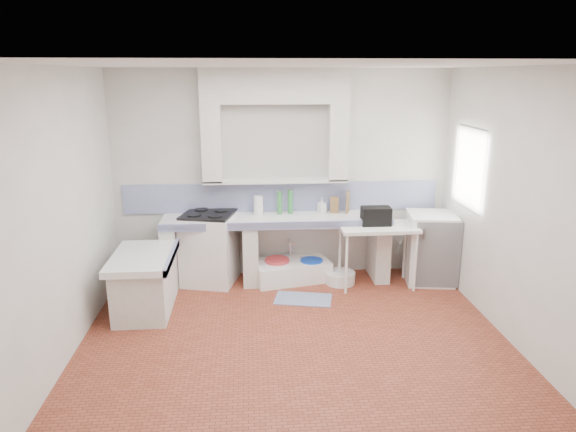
{
  "coord_description": "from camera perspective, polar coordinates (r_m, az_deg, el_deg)",
  "views": [
    {
      "loc": [
        -0.45,
        -4.86,
        2.72
      ],
      "look_at": [
        0.0,
        1.0,
        1.1
      ],
      "focal_mm": 32.2,
      "sensor_mm": 36.0,
      "label": 1
    }
  ],
  "objects": [
    {
      "name": "wall_front",
      "position": [
        3.18,
        4.24,
        -9.14
      ],
      "size": [
        4.5,
        0.0,
        4.5
      ],
      "primitive_type": "plane",
      "rotation": [
        -1.57,
        0.0,
        0.0
      ],
      "color": "silver",
      "rests_on": "ground"
    },
    {
      "name": "side_table",
      "position": [
        6.9,
        9.77,
        -4.35
      ],
      "size": [
        1.0,
        0.56,
        0.04
      ],
      "primitive_type": "cube",
      "rotation": [
        0.0,
        0.0,
        0.01
      ],
      "color": "white",
      "rests_on": "ground"
    },
    {
      "name": "soap_bottle",
      "position": [
        6.99,
        3.75,
        1.17
      ],
      "size": [
        0.12,
        0.13,
        0.21
      ],
      "primitive_type": "imported",
      "rotation": [
        0.0,
        0.0,
        0.42
      ],
      "color": "white",
      "rests_on": "counter_slab"
    },
    {
      "name": "water_bottle_a",
      "position": [
        7.2,
        -0.23,
        -5.48
      ],
      "size": [
        0.09,
        0.09,
        0.31
      ],
      "primitive_type": "cylinder",
      "rotation": [
        0.0,
        0.0,
        -0.17
      ],
      "color": "silver",
      "rests_on": "ground"
    },
    {
      "name": "counter_lip",
      "position": [
        6.56,
        -1.16,
        -1.07
      ],
      "size": [
        3.0,
        0.04,
        0.1
      ],
      "primitive_type": "cube",
      "color": "navy",
      "rests_on": "ground"
    },
    {
      "name": "peninsula_base",
      "position": [
        6.37,
        -15.5,
        -7.43
      ],
      "size": [
        0.6,
        1.0,
        0.62
      ],
      "primitive_type": "cube",
      "color": "silver",
      "rests_on": "ground"
    },
    {
      "name": "peninsula_lip",
      "position": [
        6.18,
        -12.73,
        -4.44
      ],
      "size": [
        0.04,
        1.1,
        0.1
      ],
      "primitive_type": "cube",
      "color": "navy",
      "rests_on": "ground"
    },
    {
      "name": "bucket_red",
      "position": [
        7.05,
        -1.2,
        -5.94
      ],
      "size": [
        0.39,
        0.39,
        0.31
      ],
      "primitive_type": "cylinder",
      "rotation": [
        0.0,
        0.0,
        0.18
      ],
      "color": "red",
      "rests_on": "ground"
    },
    {
      "name": "counter_pier_right",
      "position": [
        7.17,
        9.99,
        -3.62
      ],
      "size": [
        0.2,
        0.55,
        0.82
      ],
      "primitive_type": "cube",
      "color": "silver",
      "rests_on": "ground"
    },
    {
      "name": "ceiling",
      "position": [
        4.88,
        0.95,
        16.35
      ],
      "size": [
        4.5,
        4.5,
        0.0
      ],
      "primitive_type": "plane",
      "rotation": [
        3.14,
        0.0,
        0.0
      ],
      "color": "silver",
      "rests_on": "ground"
    },
    {
      "name": "counter_pier_left",
      "position": [
        7.03,
        -12.77,
        -4.17
      ],
      "size": [
        0.2,
        0.55,
        0.82
      ],
      "primitive_type": "cube",
      "color": "silver",
      "rests_on": "ground"
    },
    {
      "name": "wall_right",
      "position": [
        5.72,
        23.96,
        0.71
      ],
      "size": [
        0.0,
        4.5,
        4.5
      ],
      "primitive_type": "plane",
      "rotation": [
        1.57,
        0.0,
        -1.57
      ],
      "color": "silver",
      "rests_on": "ground"
    },
    {
      "name": "cutting_board",
      "position": [
        7.04,
        6.63,
        1.55
      ],
      "size": [
        0.09,
        0.21,
        0.29
      ],
      "primitive_type": "cube",
      "rotation": [
        0.0,
        0.0,
        -0.34
      ],
      "color": "brown",
      "rests_on": "counter_slab"
    },
    {
      "name": "black_bag",
      "position": [
        6.77,
        9.68,
        0.0
      ],
      "size": [
        0.38,
        0.22,
        0.24
      ],
      "primitive_type": "cube",
      "rotation": [
        0.0,
        0.0,
        -0.02
      ],
      "color": "black",
      "rests_on": "side_table"
    },
    {
      "name": "wall_left",
      "position": [
        5.35,
        -23.9,
        -0.23
      ],
      "size": [
        0.0,
        4.5,
        4.5
      ],
      "primitive_type": "plane",
      "rotation": [
        1.57,
        0.0,
        1.57
      ],
      "color": "silver",
      "rests_on": "ground"
    },
    {
      "name": "peninsula_top",
      "position": [
        6.24,
        -15.73,
        -4.46
      ],
      "size": [
        0.7,
        1.1,
        0.08
      ],
      "primitive_type": "cube",
      "color": "white",
      "rests_on": "ground"
    },
    {
      "name": "counter_pier_mid",
      "position": [
        6.95,
        -4.16,
        -4.03
      ],
      "size": [
        0.2,
        0.55,
        0.82
      ],
      "primitive_type": "cube",
      "color": "silver",
      "rests_on": "ground"
    },
    {
      "name": "basin_white",
      "position": [
        7.02,
        5.78,
        -6.78
      ],
      "size": [
        0.43,
        0.43,
        0.16
      ],
      "primitive_type": "cylinder",
      "rotation": [
        0.0,
        0.0,
        0.09
      ],
      "color": "white",
      "rests_on": "ground"
    },
    {
      "name": "floor",
      "position": [
        5.59,
        0.82,
        -13.72
      ],
      "size": [
        4.5,
        4.5,
        0.0
      ],
      "primitive_type": "plane",
      "color": "brown",
      "rests_on": "ground"
    },
    {
      "name": "green_bottle_a",
      "position": [
        6.9,
        -0.94,
        1.46
      ],
      "size": [
        0.08,
        0.08,
        0.31
      ],
      "primitive_type": "cylinder",
      "rotation": [
        0.0,
        0.0,
        0.28
      ],
      "color": "#327A3B",
      "rests_on": "counter_slab"
    },
    {
      "name": "fridge",
      "position": [
        7.19,
        15.4,
        -3.4
      ],
      "size": [
        0.69,
        0.69,
        0.94
      ],
      "primitive_type": "cube",
      "rotation": [
        0.0,
        0.0,
        -0.15
      ],
      "color": "white",
      "rests_on": "ground"
    },
    {
      "name": "backsplash",
      "position": [
        7.05,
        -0.62,
        2.12
      ],
      "size": [
        4.27,
        0.03,
        0.4
      ],
      "primitive_type": "cube",
      "color": "navy",
      "rests_on": "ground"
    },
    {
      "name": "bucket_orange",
      "position": [
        7.05,
        1.48,
        -6.16
      ],
      "size": [
        0.28,
        0.28,
        0.25
      ],
      "primitive_type": "cylinder",
      "rotation": [
        0.0,
        0.0,
        -0.02
      ],
      "color": "orange",
      "rests_on": "ground"
    },
    {
      "name": "bucket_blue",
      "position": [
        7.08,
        2.61,
        -5.95
      ],
      "size": [
        0.39,
        0.39,
        0.29
      ],
      "primitive_type": "cylinder",
      "rotation": [
        0.0,
        0.0,
        -0.34
      ],
      "color": "blue",
      "rests_on": "ground"
    },
    {
      "name": "counter_slab",
      "position": [
        6.83,
        -1.29,
        -0.4
      ],
      "size": [
        3.0,
        0.6,
        0.08
      ],
      "primitive_type": "cube",
      "color": "white",
      "rests_on": "ground"
    },
    {
      "name": "paper_towel",
      "position": [
        6.9,
        -3.29,
        1.17
      ],
      "size": [
        0.14,
        0.14,
        0.25
      ],
      "primitive_type": "cylinder",
      "rotation": [
        0.0,
        0.0,
        0.16
      ],
      "color": "white",
      "rests_on": "counter_slab"
    },
    {
      "name": "window_frame",
      "position": [
        6.8,
        20.76,
        4.93
      ],
      "size": [
        0.35,
        0.86,
        1.06
      ],
      "primitive_type": "cube",
      "color": "#3B2312",
      "rests_on": "ground"
    },
    {
      "name": "wall_back",
      "position": [
        7.0,
        -0.64,
        4.54
      ],
      "size": [
        4.5,
        0.0,
        4.5
      ],
      "primitive_type": "plane",
      "rotation": [
        1.57,
        0.0,
        0.0
      ],
      "color": "silver",
      "rests_on": "ground"
    },
    {
      "name": "sink",
      "position": [
        7.08,
        0.36,
        -6.13
      ],
      "size": [
        1.1,
        0.76,
        0.24
      ],
      "primitive_type": "cube",
      "rotation": [
        0.0,
        0.0,
        0.23
      ],
      "color": "white",
      "rests_on": "ground"
    },
    {
      "name": "lace_valance",
      "position": [
        6.69,
        19.94,
        8.15
      ],
      "size": [
        0.01,
        0.84,
        0.24
      ],
      "primitive_type": "cube",
      "color": "white",
      "rests_on": "ground"
    },
    {
      "name": "water_bottle_b",
      "position": [
        7.19,
        1.61,
        -5.62
      ],
      "size": [
        0.08,
        0.08,
        0.28
      ],
      "primitive_type": "cylinder",
      "rotation": [
        0.0,
        0.0,
        -0.01
      ],
      "color": "silver",
      "rests_on": "ground"
    },
    {
      "name": "green_bottle_b",
      "position": [
        6.93,
        0.25,
        1.57
      ],
      "size": [
        0.08,
        0.08,
        0.32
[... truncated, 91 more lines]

